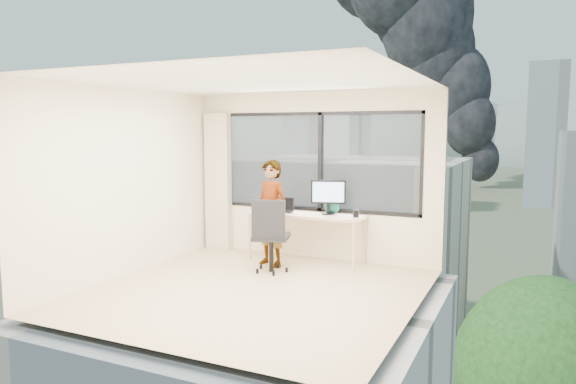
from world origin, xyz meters
The scene contains 23 objects.
floor centered at (0.00, 0.00, 0.00)m, with size 4.00×4.00×0.01m, color beige.
ceiling centered at (0.00, 0.00, 2.60)m, with size 4.00×4.00×0.01m, color white.
wall_front centered at (0.00, -2.00, 1.30)m, with size 4.00×0.01×2.60m, color beige.
wall_left centered at (-2.00, 0.00, 1.30)m, with size 0.01×4.00×2.60m, color beige.
wall_right centered at (2.00, 0.00, 1.30)m, with size 0.01×4.00×2.60m, color beige.
window_wall centered at (0.05, 2.00, 1.52)m, with size 3.30×0.16×1.55m, color black, non-canonical shape.
curtain centered at (-1.72, 1.88, 1.15)m, with size 0.45×0.14×2.30m, color beige.
desk centered at (0.00, 1.66, 0.38)m, with size 1.80×0.60×0.75m, color beige.
chair centered at (-0.21, 0.90, 0.54)m, with size 0.55×0.55×1.09m, color black, non-canonical shape.
person centered at (-0.38, 1.22, 0.79)m, with size 0.58×0.38×1.58m, color #2D2D33.
monitor centered at (0.33, 1.73, 1.01)m, with size 0.53×0.11×0.53m, color black, non-canonical shape.
game_console centered at (-0.63, 1.86, 0.78)m, with size 0.28×0.24×0.07m, color white.
laptop centered at (-0.39, 1.63, 0.85)m, with size 0.31×0.33×0.20m, color black, non-canonical shape.
cellphone centered at (-0.64, 1.59, 0.76)m, with size 0.12×0.06×0.01m, color black.
pen_cup centered at (0.80, 1.65, 0.80)m, with size 0.09×0.09×0.11m, color black.
handbag centered at (0.35, 1.84, 0.85)m, with size 0.25×0.13×0.19m, color #0D524D.
exterior_ground centered at (0.00, 120.00, -14.00)m, with size 400.00×400.00×0.04m, color #515B3D.
near_bldg_a centered at (-9.00, 30.00, -7.00)m, with size 16.00×12.00×14.00m, color beige.
far_tower_a centered at (-35.00, 95.00, 0.00)m, with size 14.00×14.00×28.00m, color silver.
far_tower_b centered at (8.00, 120.00, 1.00)m, with size 13.00×13.00×30.00m, color silver.
far_tower_d centered at (-60.00, 150.00, -3.00)m, with size 16.00×14.00×22.00m, color silver.
hill_a centered at (-120.00, 320.00, -14.00)m, with size 288.00×216.00×90.00m, color slate.
tree_a centered at (-16.00, 22.00, -10.00)m, with size 7.00×7.00×8.00m, color #1D4316, non-canonical shape.
Camera 1 is at (3.11, -5.70, 2.01)m, focal length 32.90 mm.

